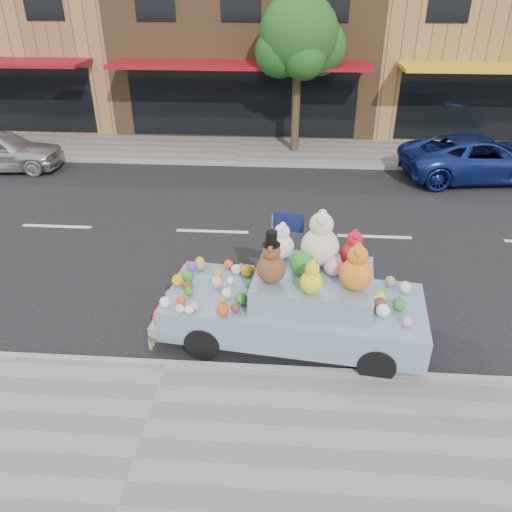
# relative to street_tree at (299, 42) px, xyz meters

# --- Properties ---
(ground) EXTENTS (120.00, 120.00, 0.00)m
(ground) POSITION_rel_street_tree_xyz_m (-2.03, -6.55, -3.69)
(ground) COLOR black
(ground) RESTS_ON ground
(near_sidewalk) EXTENTS (60.00, 3.00, 0.12)m
(near_sidewalk) POSITION_rel_street_tree_xyz_m (-2.03, -13.05, -3.63)
(near_sidewalk) COLOR gray
(near_sidewalk) RESTS_ON ground
(far_sidewalk) EXTENTS (60.00, 3.00, 0.12)m
(far_sidewalk) POSITION_rel_street_tree_xyz_m (-2.03, -0.05, -3.63)
(far_sidewalk) COLOR gray
(far_sidewalk) RESTS_ON ground
(near_kerb) EXTENTS (60.00, 0.12, 0.13)m
(near_kerb) POSITION_rel_street_tree_xyz_m (-2.03, -11.55, -3.63)
(near_kerb) COLOR gray
(near_kerb) RESTS_ON ground
(far_kerb) EXTENTS (60.00, 0.12, 0.13)m
(far_kerb) POSITION_rel_street_tree_xyz_m (-2.03, -1.55, -3.63)
(far_kerb) COLOR gray
(far_kerb) RESTS_ON ground
(storefront_left) EXTENTS (10.00, 9.80, 7.30)m
(storefront_left) POSITION_rel_street_tree_xyz_m (-12.03, 5.42, -0.05)
(storefront_left) COLOR #A47545
(storefront_left) RESTS_ON ground
(storefront_mid) EXTENTS (10.00, 9.80, 7.30)m
(storefront_mid) POSITION_rel_street_tree_xyz_m (-2.03, 5.42, -0.05)
(storefront_mid) COLOR brown
(storefront_mid) RESTS_ON ground
(storefront_right) EXTENTS (10.00, 9.80, 7.30)m
(storefront_right) POSITION_rel_street_tree_xyz_m (7.97, 5.42, -0.05)
(storefront_right) COLOR #A47545
(storefront_right) RESTS_ON ground
(street_tree) EXTENTS (3.00, 2.70, 5.22)m
(street_tree) POSITION_rel_street_tree_xyz_m (0.00, 0.00, 0.00)
(street_tree) COLOR #38281C
(street_tree) RESTS_ON ground
(car_silver) EXTENTS (3.95, 1.86, 1.31)m
(car_silver) POSITION_rel_street_tree_xyz_m (-9.55, -2.49, -3.04)
(car_silver) COLOR #B6B5BA
(car_silver) RESTS_ON ground
(car_blue) EXTENTS (5.06, 2.85, 1.33)m
(car_blue) POSITION_rel_street_tree_xyz_m (5.71, -2.22, -3.03)
(car_blue) COLOR navy
(car_blue) RESTS_ON ground
(art_car) EXTENTS (4.65, 2.25, 2.28)m
(art_car) POSITION_rel_street_tree_xyz_m (0.06, -10.61, -2.89)
(art_car) COLOR black
(art_car) RESTS_ON ground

